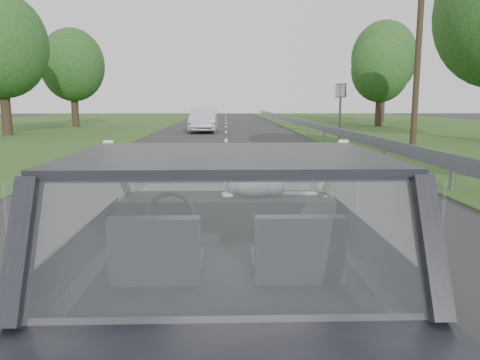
{
  "coord_description": "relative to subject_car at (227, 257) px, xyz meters",
  "views": [
    {
      "loc": [
        -0.01,
        -2.89,
        1.71
      ],
      "look_at": [
        0.1,
        0.57,
        1.13
      ],
      "focal_mm": 35.0,
      "sensor_mm": 36.0,
      "label": 1
    }
  ],
  "objects": [
    {
      "name": "tree_5",
      "position": [
        -11.32,
        21.75,
        2.77
      ],
      "size": [
        4.89,
        4.89,
        6.98
      ],
      "primitive_type": null,
      "rotation": [
        0.0,
        0.0,
        -0.06
      ],
      "color": "#154113",
      "rests_on": "ground"
    },
    {
      "name": "cat",
      "position": [
        0.22,
        0.6,
        0.36
      ],
      "size": [
        0.58,
        0.23,
        0.25
      ],
      "primitive_type": "ellipsoid",
      "rotation": [
        0.0,
        0.0,
        0.1
      ],
      "color": "#8F8FA0",
      "rests_on": "dashboard"
    },
    {
      "name": "utility_pole",
      "position": [
        7.33,
        15.23,
        2.88
      ],
      "size": [
        0.31,
        0.31,
        7.22
      ],
      "primitive_type": "cylinder",
      "rotation": [
        0.0,
        0.0,
        -0.38
      ],
      "color": "#392B1A",
      "rests_on": "ground"
    },
    {
      "name": "driver_seat",
      "position": [
        -0.4,
        -0.29,
        0.16
      ],
      "size": [
        0.5,
        0.72,
        0.42
      ],
      "primitive_type": "cube",
      "color": "black",
      "rests_on": "subject_car"
    },
    {
      "name": "dashboard",
      "position": [
        0.0,
        0.62,
        0.12
      ],
      "size": [
        1.58,
        0.45,
        0.3
      ],
      "primitive_type": "cube",
      "color": "black",
      "rests_on": "subject_car"
    },
    {
      "name": "tree_3",
      "position": [
        13.55,
        37.84,
        3.44
      ],
      "size": [
        5.84,
        5.84,
        8.34
      ],
      "primitive_type": null,
      "rotation": [
        0.0,
        0.0,
        -0.06
      ],
      "color": "#154113",
      "rests_on": "ground"
    },
    {
      "name": "subject_car",
      "position": [
        0.0,
        0.0,
        0.0
      ],
      "size": [
        1.8,
        4.0,
        1.45
      ],
      "primitive_type": "cube",
      "color": "black",
      "rests_on": "ground"
    },
    {
      "name": "other_car",
      "position": [
        -1.28,
        24.19,
        -0.04
      ],
      "size": [
        1.7,
        4.2,
        1.37
      ],
      "primitive_type": "imported",
      "rotation": [
        0.0,
        0.0,
        -0.01
      ],
      "color": "silver",
      "rests_on": "ground"
    },
    {
      "name": "steering_wheel",
      "position": [
        -0.4,
        0.33,
        0.2
      ],
      "size": [
        0.36,
        0.36,
        0.04
      ],
      "primitive_type": "torus",
      "color": "black",
      "rests_on": "dashboard"
    },
    {
      "name": "passenger_seat",
      "position": [
        0.4,
        -0.29,
        0.16
      ],
      "size": [
        0.5,
        0.72,
        0.42
      ],
      "primitive_type": "cube",
      "color": "black",
      "rests_on": "subject_car"
    },
    {
      "name": "highway_sign",
      "position": [
        5.05,
        17.87,
        0.53
      ],
      "size": [
        0.31,
        1.0,
        2.51
      ],
      "primitive_type": "cube",
      "rotation": [
        0.0,
        0.0,
        0.21
      ],
      "color": "#094410",
      "rests_on": "ground"
    },
    {
      "name": "tree_6",
      "position": [
        -10.43,
        30.09,
        2.51
      ],
      "size": [
        5.44,
        5.44,
        6.47
      ],
      "primitive_type": null,
      "rotation": [
        0.0,
        0.0,
        0.34
      ],
      "color": "#154113",
      "rests_on": "ground"
    },
    {
      "name": "tree_2",
      "position": [
        10.96,
        30.66,
        2.38
      ],
      "size": [
        4.5,
        4.5,
        6.22
      ],
      "primitive_type": null,
      "rotation": [
        0.0,
        0.0,
        -0.1
      ],
      "color": "#154113",
      "rests_on": "ground"
    },
    {
      "name": "guardrail",
      "position": [
        4.3,
        10.0,
        -0.15
      ],
      "size": [
        0.05,
        90.0,
        0.32
      ],
      "primitive_type": "cube",
      "color": "gray",
      "rests_on": "ground"
    }
  ]
}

